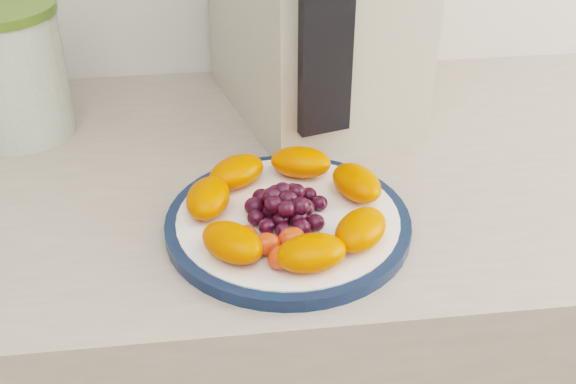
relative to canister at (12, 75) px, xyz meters
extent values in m
cylinder|color=#10203E|center=(0.34, -0.27, -0.08)|extent=(0.27, 0.27, 0.01)
cylinder|color=white|center=(0.34, -0.27, -0.08)|extent=(0.25, 0.25, 0.02)
cylinder|color=#3A591E|center=(0.00, 0.00, 0.00)|extent=(0.15, 0.15, 0.17)
cube|color=black|center=(0.39, -0.14, 0.11)|extent=(0.07, 0.04, 0.28)
ellipsoid|color=#F94200|center=(0.42, -0.24, -0.05)|extent=(0.07, 0.09, 0.03)
ellipsoid|color=#F94200|center=(0.36, -0.19, -0.05)|extent=(0.08, 0.07, 0.03)
ellipsoid|color=#F94200|center=(0.28, -0.20, -0.05)|extent=(0.09, 0.08, 0.03)
ellipsoid|color=#F94200|center=(0.25, -0.25, -0.05)|extent=(0.06, 0.08, 0.03)
ellipsoid|color=#F94200|center=(0.27, -0.33, -0.05)|extent=(0.08, 0.09, 0.03)
ellipsoid|color=#F94200|center=(0.35, -0.36, -0.05)|extent=(0.08, 0.06, 0.03)
ellipsoid|color=#F94200|center=(0.41, -0.33, -0.05)|extent=(0.08, 0.09, 0.03)
ellipsoid|color=black|center=(0.34, -0.27, -0.06)|extent=(0.02, 0.02, 0.02)
ellipsoid|color=black|center=(0.36, -0.27, -0.06)|extent=(0.02, 0.02, 0.02)
ellipsoid|color=black|center=(0.35, -0.25, -0.06)|extent=(0.02, 0.02, 0.02)
ellipsoid|color=black|center=(0.33, -0.25, -0.06)|extent=(0.02, 0.02, 0.02)
ellipsoid|color=black|center=(0.32, -0.27, -0.06)|extent=(0.02, 0.02, 0.02)
ellipsoid|color=black|center=(0.33, -0.29, -0.06)|extent=(0.02, 0.02, 0.02)
ellipsoid|color=black|center=(0.35, -0.29, -0.06)|extent=(0.02, 0.02, 0.02)
ellipsoid|color=black|center=(0.37, -0.26, -0.06)|extent=(0.02, 0.02, 0.02)
ellipsoid|color=black|center=(0.36, -0.24, -0.06)|extent=(0.02, 0.02, 0.02)
ellipsoid|color=black|center=(0.35, -0.23, -0.06)|extent=(0.02, 0.02, 0.02)
ellipsoid|color=black|center=(0.33, -0.23, -0.06)|extent=(0.02, 0.02, 0.02)
ellipsoid|color=black|center=(0.31, -0.24, -0.06)|extent=(0.02, 0.02, 0.02)
ellipsoid|color=black|center=(0.30, -0.26, -0.06)|extent=(0.02, 0.02, 0.02)
ellipsoid|color=black|center=(0.30, -0.28, -0.06)|extent=(0.02, 0.02, 0.02)
ellipsoid|color=black|center=(0.31, -0.30, -0.06)|extent=(0.02, 0.02, 0.02)
ellipsoid|color=black|center=(0.33, -0.31, -0.06)|extent=(0.02, 0.02, 0.02)
ellipsoid|color=black|center=(0.35, -0.31, -0.06)|extent=(0.02, 0.02, 0.02)
ellipsoid|color=black|center=(0.36, -0.30, -0.06)|extent=(0.02, 0.02, 0.02)
ellipsoid|color=black|center=(0.34, -0.27, -0.04)|extent=(0.02, 0.02, 0.02)
ellipsoid|color=black|center=(0.35, -0.26, -0.04)|extent=(0.02, 0.02, 0.02)
ellipsoid|color=black|center=(0.33, -0.25, -0.04)|extent=(0.02, 0.02, 0.02)
ellipsoid|color=black|center=(0.32, -0.26, -0.04)|extent=(0.02, 0.02, 0.02)
ellipsoid|color=black|center=(0.32, -0.28, -0.04)|extent=(0.02, 0.02, 0.02)
ellipsoid|color=black|center=(0.33, -0.29, -0.04)|extent=(0.02, 0.02, 0.02)
ellipsoid|color=black|center=(0.35, -0.29, -0.04)|extent=(0.02, 0.02, 0.02)
ellipsoid|color=red|center=(0.31, -0.33, -0.06)|extent=(0.03, 0.03, 0.02)
ellipsoid|color=red|center=(0.33, -0.33, -0.06)|extent=(0.04, 0.03, 0.02)
ellipsoid|color=red|center=(0.32, -0.36, -0.06)|extent=(0.04, 0.04, 0.02)
ellipsoid|color=red|center=(0.28, -0.32, -0.06)|extent=(0.04, 0.04, 0.02)
camera|label=1|loc=(0.26, -0.92, 0.40)|focal=45.00mm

